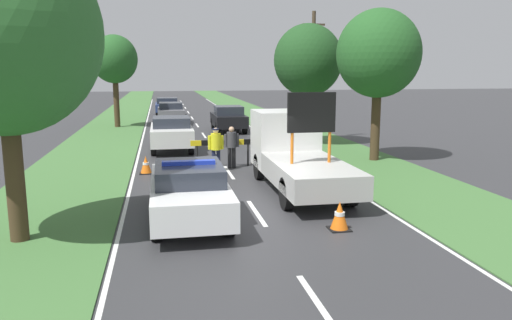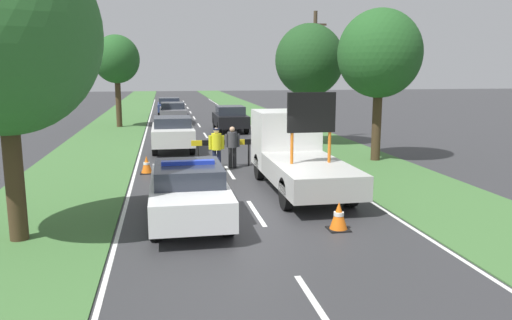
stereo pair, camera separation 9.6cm
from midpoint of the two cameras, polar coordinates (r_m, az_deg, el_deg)
ground_plane at (r=13.63m, az=0.12°, el=-5.93°), size 160.00×160.00×0.00m
lane_markings at (r=30.95m, az=-5.91°, el=3.16°), size 7.12×71.97×0.01m
grass_verge_left at (r=33.24m, az=-15.93°, el=3.33°), size 4.00×120.00×0.03m
grass_verge_right at (r=34.04m, az=3.26°, el=3.86°), size 4.00×120.00×0.03m
police_car at (r=12.90m, az=-7.52°, el=-3.41°), size 1.90×4.97×1.56m
work_truck at (r=16.30m, az=4.66°, el=0.84°), size 2.10×6.21×3.17m
road_barrier at (r=19.78m, az=-3.60°, el=1.76°), size 2.54×0.08×1.08m
police_officer at (r=18.89m, az=-4.39°, el=1.66°), size 0.60×0.38×1.66m
pedestrian_civilian at (r=19.50m, az=-2.58°, el=1.87°), size 0.58×0.37×1.63m
traffic_cone_near_police at (r=20.92m, az=0.72°, el=0.79°), size 0.53×0.53×0.72m
traffic_cone_centre_front at (r=12.21m, az=9.66°, el=-6.32°), size 0.51×0.51×0.70m
traffic_cone_near_truck at (r=18.96m, az=-12.25°, el=-0.53°), size 0.48×0.48×0.66m
queued_car_van_white at (r=24.09m, az=-9.38°, el=3.11°), size 1.92×4.24×1.62m
queued_car_sedan_black at (r=31.29m, az=-2.88°, el=4.80°), size 1.88×4.14×1.59m
queued_car_suv_grey at (r=36.51m, az=-9.42°, el=5.42°), size 1.83×4.29×1.51m
queued_car_hatch_blue at (r=43.22m, az=-9.82°, el=6.12°), size 1.92×4.11×1.49m
roadside_tree_near_left at (r=12.02m, az=-26.85°, el=12.73°), size 4.12×4.12×6.73m
roadside_tree_near_right at (r=25.42m, az=6.24°, el=11.22°), size 3.41×3.41×6.07m
roadside_tree_mid_left at (r=21.49m, az=14.07°, el=11.65°), size 3.45×3.45×6.28m
roadside_tree_mid_right at (r=34.69m, az=-15.59°, el=10.98°), size 3.01×3.01×6.09m
utility_pole at (r=27.08m, az=6.78°, el=9.61°), size 1.20×0.20×6.82m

